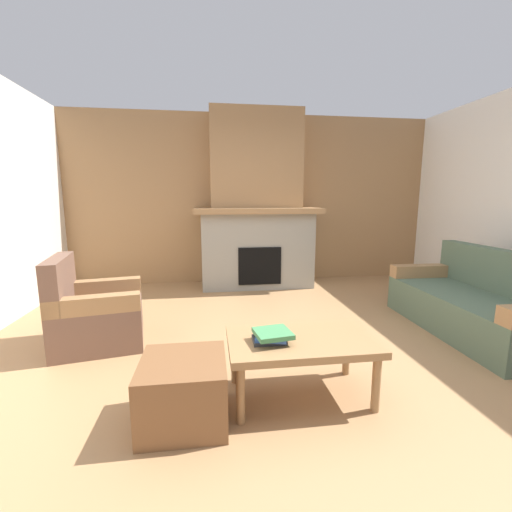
% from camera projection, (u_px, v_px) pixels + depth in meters
% --- Properties ---
extents(ground, '(9.00, 9.00, 0.00)m').
position_uv_depth(ground, '(298.00, 360.00, 2.89)').
color(ground, '#9E754C').
extents(wall_back_wood_panel, '(6.00, 0.12, 2.70)m').
position_uv_depth(wall_back_wood_panel, '(253.00, 200.00, 5.59)').
color(wall_back_wood_panel, '#997047').
rests_on(wall_back_wood_panel, ground).
extents(fireplace, '(1.90, 0.82, 2.70)m').
position_uv_depth(fireplace, '(256.00, 212.00, 5.25)').
color(fireplace, gray).
rests_on(fireplace, ground).
extents(couch, '(0.87, 1.82, 0.85)m').
position_uv_depth(couch, '(477.00, 305.00, 3.47)').
color(couch, '#4C604C').
rests_on(couch, ground).
extents(armchair, '(0.89, 0.89, 0.85)m').
position_uv_depth(armchair, '(94.00, 314.00, 3.19)').
color(armchair, brown).
rests_on(armchair, ground).
extents(coffee_table, '(1.00, 0.60, 0.43)m').
position_uv_depth(coffee_table, '(301.00, 345.00, 2.32)').
color(coffee_table, '#997047').
rests_on(coffee_table, ground).
extents(ottoman, '(0.52, 0.52, 0.40)m').
position_uv_depth(ottoman, '(184.00, 390.00, 2.08)').
color(ottoman, brown).
rests_on(ottoman, ground).
extents(book_stack_near_edge, '(0.26, 0.25, 0.08)m').
position_uv_depth(book_stack_near_edge, '(271.00, 336.00, 2.23)').
color(book_stack_near_edge, '#2D2D33').
rests_on(book_stack_near_edge, coffee_table).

